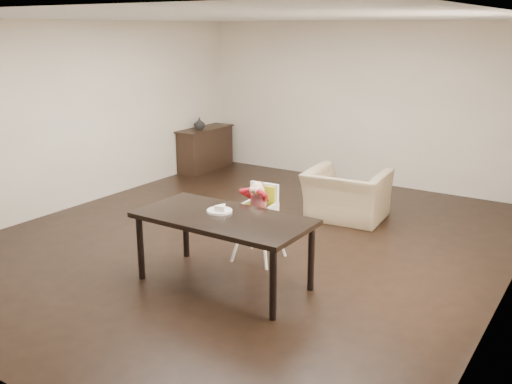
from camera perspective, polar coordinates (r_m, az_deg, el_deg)
ground at (r=7.22m, az=-0.76°, el=-4.88°), size 7.00×7.00×0.00m
room_walls at (r=6.78m, az=-0.81°, el=9.93°), size 6.02×7.02×2.71m
dining_table at (r=5.81m, az=-3.27°, el=-3.16°), size 1.80×0.90×0.75m
high_chair at (r=6.47m, az=0.36°, el=-1.25°), size 0.41×0.41×0.93m
plate at (r=5.90m, az=-3.62°, el=-1.79°), size 0.34×0.34×0.08m
armchair at (r=7.99m, az=9.07°, el=0.51°), size 1.12×0.77×0.93m
sideboard at (r=10.79m, az=-5.08°, el=4.34°), size 0.44×1.26×0.79m
vase at (r=10.58m, az=-5.68°, el=6.81°), size 0.27×0.28×0.20m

